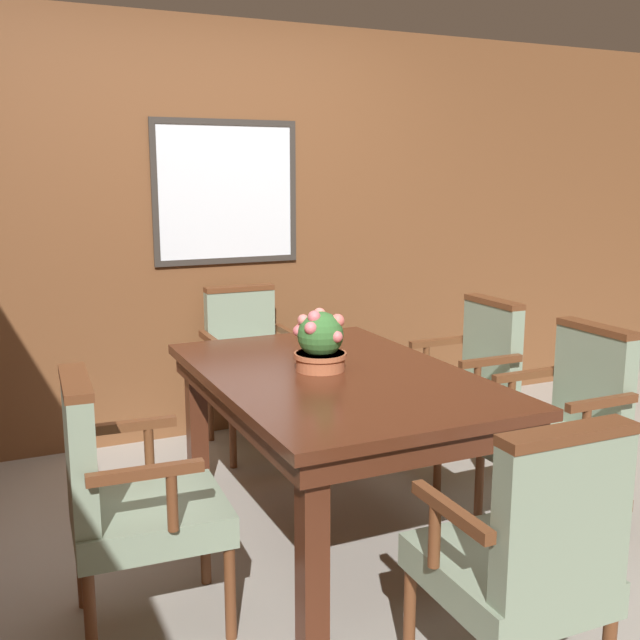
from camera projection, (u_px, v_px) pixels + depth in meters
The scene contains 9 objects.
ground_plane at pixel (328, 554), 3.15m from camera, with size 14.00×14.00×0.00m, color #A39E93.
wall_back at pixel (206, 233), 4.44m from camera, with size 7.20×0.08×2.45m.
dining_table at pixel (334, 394), 3.23m from camera, with size 1.05×1.62×0.74m.
chair_right_near at pixel (566, 423), 3.29m from camera, with size 0.52×0.50×0.93m.
chair_head_far at pixel (248, 362), 4.33m from camera, with size 0.51×0.53×0.93m.
chair_head_near at pixel (525, 555), 2.15m from camera, with size 0.51×0.53×0.93m.
chair_right_far at pixel (468, 381), 3.95m from camera, with size 0.52×0.50×0.93m.
chair_left_near at pixel (126, 495), 2.56m from camera, with size 0.55×0.52×0.93m.
potted_plant at pixel (320, 342), 3.22m from camera, with size 0.23×0.23×0.27m.
Camera 1 is at (-1.24, -2.62, 1.58)m, focal length 42.00 mm.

